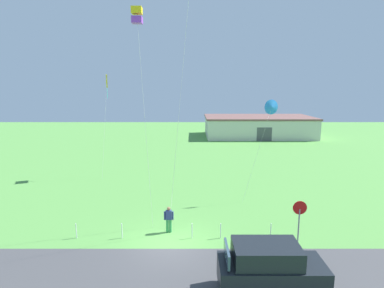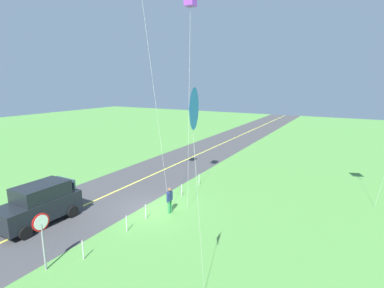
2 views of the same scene
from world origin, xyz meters
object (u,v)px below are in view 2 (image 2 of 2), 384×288
stop_sign (42,231)px  car_suv_foreground (40,204)px  kite_blue_mid (192,109)px  person_adult_near (170,199)px

stop_sign → car_suv_foreground: bearing=-122.3°
car_suv_foreground → kite_blue_mid: (2.62, 11.20, 5.95)m
car_suv_foreground → person_adult_near: 7.30m
car_suv_foreground → stop_sign: 4.89m
car_suv_foreground → person_adult_near: (-4.62, 5.65, -0.29)m
car_suv_foreground → stop_sign: (2.59, 4.10, 0.65)m
car_suv_foreground → person_adult_near: bearing=129.3°
person_adult_near → kite_blue_mid: 11.06m
person_adult_near → stop_sign: bearing=170.9°
person_adult_near → kite_blue_mid: bearing=-139.4°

